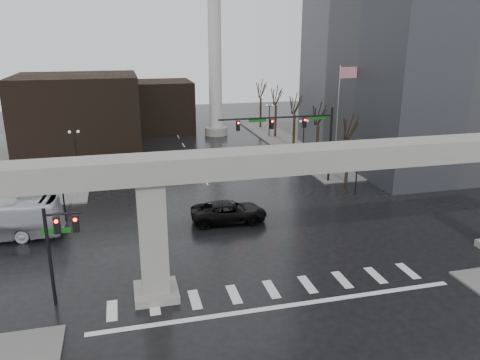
% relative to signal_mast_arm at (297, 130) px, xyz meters
% --- Properties ---
extents(ground, '(160.00, 160.00, 0.00)m').
position_rel_signal_mast_arm_xyz_m(ground, '(-8.99, -18.80, -5.83)').
color(ground, black).
rests_on(ground, ground).
extents(sidewalk_ne, '(28.00, 36.00, 0.15)m').
position_rel_signal_mast_arm_xyz_m(sidewalk_ne, '(17.01, 17.20, -5.75)').
color(sidewalk_ne, '#63605E').
rests_on(sidewalk_ne, ground).
extents(elevated_guideway, '(48.00, 2.60, 8.70)m').
position_rel_signal_mast_arm_xyz_m(elevated_guideway, '(-7.73, -18.80, 1.05)').
color(elevated_guideway, gray).
rests_on(elevated_guideway, ground).
extents(building_far_left, '(16.00, 14.00, 10.00)m').
position_rel_signal_mast_arm_xyz_m(building_far_left, '(-22.99, 23.20, -0.83)').
color(building_far_left, black).
rests_on(building_far_left, ground).
extents(building_far_mid, '(10.00, 10.00, 8.00)m').
position_rel_signal_mast_arm_xyz_m(building_far_mid, '(-10.99, 33.20, -1.83)').
color(building_far_mid, black).
rests_on(building_far_mid, ground).
extents(smokestack, '(3.60, 3.60, 30.00)m').
position_rel_signal_mast_arm_xyz_m(smokestack, '(-2.99, 27.20, 7.52)').
color(smokestack, beige).
rests_on(smokestack, ground).
extents(signal_mast_arm, '(12.12, 0.43, 8.00)m').
position_rel_signal_mast_arm_xyz_m(signal_mast_arm, '(0.00, 0.00, 0.00)').
color(signal_mast_arm, black).
rests_on(signal_mast_arm, ground).
extents(signal_left_pole, '(2.30, 0.30, 6.00)m').
position_rel_signal_mast_arm_xyz_m(signal_left_pole, '(-21.24, -18.30, -1.76)').
color(signal_left_pole, black).
rests_on(signal_left_pole, ground).
extents(flagpole_assembly, '(2.06, 0.12, 12.00)m').
position_rel_signal_mast_arm_xyz_m(flagpole_assembly, '(6.30, 3.20, 1.70)').
color(flagpole_assembly, silver).
rests_on(flagpole_assembly, ground).
extents(lamp_right_0, '(1.22, 0.32, 5.11)m').
position_rel_signal_mast_arm_xyz_m(lamp_right_0, '(4.51, -4.80, -2.36)').
color(lamp_right_0, black).
rests_on(lamp_right_0, ground).
extents(lamp_right_1, '(1.22, 0.32, 5.11)m').
position_rel_signal_mast_arm_xyz_m(lamp_right_1, '(4.51, 9.20, -2.36)').
color(lamp_right_1, black).
rests_on(lamp_right_1, ground).
extents(lamp_right_2, '(1.22, 0.32, 5.11)m').
position_rel_signal_mast_arm_xyz_m(lamp_right_2, '(4.51, 23.20, -2.36)').
color(lamp_right_2, black).
rests_on(lamp_right_2, ground).
extents(lamp_left_0, '(1.22, 0.32, 5.11)m').
position_rel_signal_mast_arm_xyz_m(lamp_left_0, '(-22.49, -4.80, -2.36)').
color(lamp_left_0, black).
rests_on(lamp_left_0, ground).
extents(lamp_left_1, '(1.22, 0.32, 5.11)m').
position_rel_signal_mast_arm_xyz_m(lamp_left_1, '(-22.49, 9.20, -2.36)').
color(lamp_left_1, black).
rests_on(lamp_left_1, ground).
extents(lamp_left_2, '(1.22, 0.32, 5.11)m').
position_rel_signal_mast_arm_xyz_m(lamp_left_2, '(-22.49, 23.20, -2.36)').
color(lamp_left_2, black).
rests_on(lamp_left_2, ground).
extents(tree_right_0, '(1.09, 1.58, 7.50)m').
position_rel_signal_mast_arm_xyz_m(tree_right_0, '(5.54, -0.78, -3.04)').
color(tree_right_0, black).
rests_on(tree_right_0, ground).
extents(tree_right_1, '(1.09, 1.61, 7.67)m').
position_rel_signal_mast_arm_xyz_m(tree_right_1, '(5.54, 7.22, -2.98)').
color(tree_right_1, black).
rests_on(tree_right_1, ground).
extents(tree_right_2, '(1.10, 1.63, 7.85)m').
position_rel_signal_mast_arm_xyz_m(tree_right_2, '(5.54, 15.22, -2.91)').
color(tree_right_2, black).
rests_on(tree_right_2, ground).
extents(tree_right_3, '(1.11, 1.66, 8.02)m').
position_rel_signal_mast_arm_xyz_m(tree_right_3, '(5.54, 23.22, -2.85)').
color(tree_right_3, black).
rests_on(tree_right_3, ground).
extents(tree_right_4, '(1.12, 1.69, 8.19)m').
position_rel_signal_mast_arm_xyz_m(tree_right_4, '(5.54, 31.22, -2.79)').
color(tree_right_4, black).
rests_on(tree_right_4, ground).
extents(pickup_truck, '(6.53, 3.31, 1.77)m').
position_rel_signal_mast_arm_xyz_m(pickup_truck, '(-9.08, -8.42, -4.94)').
color(pickup_truck, black).
rests_on(pickup_truck, ground).
extents(far_car, '(2.36, 4.79, 1.57)m').
position_rel_signal_mast_arm_xyz_m(far_car, '(-15.02, 6.89, -5.04)').
color(far_car, black).
rests_on(far_car, ground).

